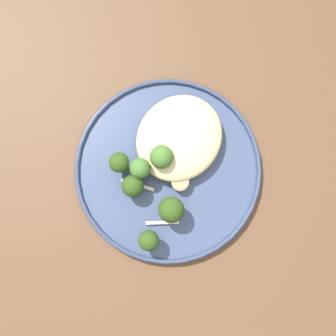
{
  "coord_description": "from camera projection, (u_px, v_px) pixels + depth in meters",
  "views": [
    {
      "loc": [
        0.07,
        0.01,
        1.38
      ],
      "look_at": [
        -0.01,
        -0.04,
        0.76
      ],
      "focal_mm": 43.78,
      "sensor_mm": 36.0,
      "label": 1
    }
  ],
  "objects": [
    {
      "name": "wooden_dining_table",
      "position": [
        185.0,
        194.0,
        0.72
      ],
      "size": [
        1.4,
        1.0,
        0.74
      ],
      "color": "brown",
      "rests_on": "ground"
    },
    {
      "name": "onion_sliver_long_sliver",
      "position": [
        138.0,
        185.0,
        0.63
      ],
      "size": [
        0.02,
        0.05,
        0.0
      ],
      "primitive_type": "cube",
      "rotation": [
        0.0,
        0.0,
        5.04
      ],
      "color": "silver",
      "rests_on": "dinner_plate"
    },
    {
      "name": "broccoli_floret_near_rim",
      "position": [
        162.0,
        157.0,
        0.6
      ],
      "size": [
        0.04,
        0.04,
        0.06
      ],
      "color": "#7A994C",
      "rests_on": "dinner_plate"
    },
    {
      "name": "broccoli_floret_tall_stalk",
      "position": [
        149.0,
        241.0,
        0.59
      ],
      "size": [
        0.03,
        0.03,
        0.05
      ],
      "color": "#7A994C",
      "rests_on": "dinner_plate"
    },
    {
      "name": "noodle_bed",
      "position": [
        179.0,
        138.0,
        0.62
      ],
      "size": [
        0.14,
        0.13,
        0.04
      ],
      "color": "beige",
      "rests_on": "dinner_plate"
    },
    {
      "name": "dinner_plate",
      "position": [
        168.0,
        169.0,
        0.64
      ],
      "size": [
        0.29,
        0.29,
        0.02
      ],
      "color": "#38476B",
      "rests_on": "wooden_dining_table"
    },
    {
      "name": "seared_scallop_front_small",
      "position": [
        157.0,
        117.0,
        0.64
      ],
      "size": [
        0.03,
        0.03,
        0.01
      ],
      "color": "#E5C689",
      "rests_on": "dinner_plate"
    },
    {
      "name": "broccoli_floret_left_leaning",
      "position": [
        174.0,
        212.0,
        0.59
      ],
      "size": [
        0.04,
        0.04,
        0.05
      ],
      "color": "#89A356",
      "rests_on": "dinner_plate"
    },
    {
      "name": "broccoli_floret_split_head",
      "position": [
        119.0,
        163.0,
        0.6
      ],
      "size": [
        0.03,
        0.03,
        0.05
      ],
      "color": "#7A994C",
      "rests_on": "dinner_plate"
    },
    {
      "name": "broccoli_floret_small_sprig",
      "position": [
        140.0,
        169.0,
        0.6
      ],
      "size": [
        0.03,
        0.03,
        0.05
      ],
      "color": "#89A356",
      "rests_on": "dinner_plate"
    },
    {
      "name": "seared_scallop_left_edge",
      "position": [
        195.0,
        126.0,
        0.64
      ],
      "size": [
        0.03,
        0.03,
        0.01
      ],
      "color": "#E5C689",
      "rests_on": "dinner_plate"
    },
    {
      "name": "broccoli_floret_right_tilted",
      "position": [
        133.0,
        186.0,
        0.61
      ],
      "size": [
        0.03,
        0.03,
        0.04
      ],
      "color": "#89A356",
      "rests_on": "dinner_plate"
    },
    {
      "name": "onion_sliver_short_strip",
      "position": [
        163.0,
        223.0,
        0.62
      ],
      "size": [
        0.03,
        0.04,
        0.0
      ],
      "primitive_type": "cube",
      "rotation": [
        0.0,
        0.0,
        5.38
      ],
      "color": "silver",
      "rests_on": "dinner_plate"
    },
    {
      "name": "seared_scallop_rear_pale",
      "position": [
        181.0,
        181.0,
        0.62
      ],
      "size": [
        0.03,
        0.03,
        0.02
      ],
      "color": "beige",
      "rests_on": "dinner_plate"
    },
    {
      "name": "seared_scallop_tilted_round",
      "position": [
        186.0,
        136.0,
        0.63
      ],
      "size": [
        0.03,
        0.03,
        0.01
      ],
      "color": "#DBB77A",
      "rests_on": "dinner_plate"
    },
    {
      "name": "ground",
      "position": [
        177.0,
        210.0,
        1.37
      ],
      "size": [
        6.0,
        6.0,
        0.0
      ],
      "primitive_type": "plane",
      "color": "#2D2B28"
    }
  ]
}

